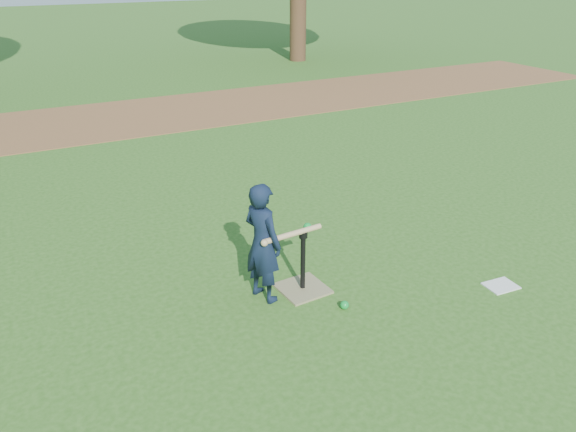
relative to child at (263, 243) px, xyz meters
name	(u,v)px	position (x,y,z in m)	size (l,w,h in m)	color
ground	(300,311)	(0.19, -0.37, -0.57)	(80.00, 80.00, 0.00)	#285116
dirt_strip	(117,119)	(0.19, 7.13, -0.56)	(24.00, 3.00, 0.01)	brown
child	(263,243)	(0.00, 0.00, 0.00)	(0.41, 0.27, 1.13)	black
wiffle_ball_ground	(344,305)	(0.56, -0.52, -0.53)	(0.08, 0.08, 0.08)	#0C8D2E
clipboard	(501,286)	(2.10, -0.90, -0.56)	(0.30, 0.23, 0.01)	silver
batting_tee	(303,279)	(0.38, -0.06, -0.46)	(0.46, 0.46, 0.61)	#837753
swing_action	(293,233)	(0.27, -0.07, 0.06)	(0.63, 0.19, 0.08)	tan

